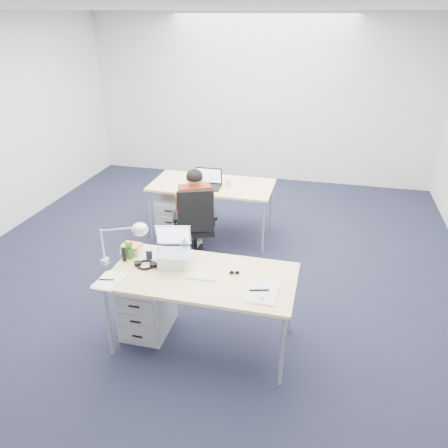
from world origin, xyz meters
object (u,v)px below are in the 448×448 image
object	(u,v)px
silver_laptop	(172,249)
dark_laptop	(207,178)
desk_near	(202,279)
far_cup	(229,183)
computer_mouse	(261,296)
desk_lamp	(117,243)
office_chair	(195,241)
bear_figurine	(129,250)
desk_far	(212,187)
cordless_phone	(124,254)
can_koozie	(149,254)
sunglasses	(234,273)
seated_person	(194,212)
wireless_keyboard	(202,276)
headphones	(146,264)
drawer_pedestal_near	(147,305)
book_stack	(132,249)
drawer_pedestal_far	(175,215)
water_bottle	(185,243)

from	to	relation	value
silver_laptop	dark_laptop	bearing A→B (deg)	83.57
desk_near	far_cup	world-z (taller)	far_cup
computer_mouse	desk_lamp	world-z (taller)	desk_lamp
office_chair	bear_figurine	xyz separation A→B (m)	(-0.23, -1.25, 0.53)
desk_far	far_cup	size ratio (longest dim) A/B	15.51
cordless_phone	dark_laptop	xyz separation A→B (m)	(0.22, 1.95, 0.06)
desk_far	can_koozie	world-z (taller)	can_koozie
sunglasses	far_cup	distance (m)	2.10
seated_person	wireless_keyboard	bearing A→B (deg)	-97.48
computer_mouse	sunglasses	distance (m)	0.41
wireless_keyboard	dark_laptop	xyz separation A→B (m)	(-0.53, 2.04, 0.12)
cordless_phone	desk_lamp	distance (m)	0.20
silver_laptop	far_cup	xyz separation A→B (m)	(0.03, 2.02, -0.12)
dark_laptop	headphones	bearing A→B (deg)	-92.49
desk_near	silver_laptop	bearing A→B (deg)	162.98
desk_near	computer_mouse	world-z (taller)	computer_mouse
drawer_pedestal_near	book_stack	world-z (taller)	book_stack
desk_near	office_chair	xyz separation A→B (m)	(-0.50, 1.37, -0.40)
drawer_pedestal_near	silver_laptop	distance (m)	0.68
wireless_keyboard	desk_near	bearing A→B (deg)	94.20
dark_laptop	far_cup	distance (m)	0.29
wireless_keyboard	book_stack	xyz separation A→B (m)	(-0.75, 0.25, 0.04)
drawer_pedestal_near	desk_lamp	xyz separation A→B (m)	(-0.19, -0.09, 0.69)
dark_laptop	far_cup	world-z (taller)	dark_laptop
drawer_pedestal_near	drawer_pedestal_far	distance (m)	2.04
drawer_pedestal_near	dark_laptop	bearing A→B (deg)	88.96
wireless_keyboard	bear_figurine	distance (m)	0.75
far_cup	drawer_pedestal_near	bearing A→B (deg)	-98.22
computer_mouse	headphones	xyz separation A→B (m)	(-1.08, 0.24, 0.00)
wireless_keyboard	can_koozie	distance (m)	0.58
water_bottle	bear_figurine	distance (m)	0.51
headphones	sunglasses	xyz separation A→B (m)	(0.80, 0.06, -0.01)
wireless_keyboard	headphones	distance (m)	0.54
drawer_pedestal_far	wireless_keyboard	distance (m)	2.35
cordless_phone	silver_laptop	bearing A→B (deg)	-18.52
drawer_pedestal_far	dark_laptop	xyz separation A→B (m)	(0.47, -0.04, 0.58)
bear_figurine	desk_lamp	size ratio (longest dim) A/B	0.36
silver_laptop	wireless_keyboard	bearing A→B (deg)	-35.40
cordless_phone	dark_laptop	size ratio (longest dim) A/B	0.39
desk_lamp	office_chair	bearing A→B (deg)	97.27
far_cup	headphones	bearing A→B (deg)	-97.26
bear_figurine	desk_lamp	world-z (taller)	desk_lamp
seated_person	drawer_pedestal_far	distance (m)	0.75
bear_figurine	desk_lamp	distance (m)	0.22
office_chair	computer_mouse	bearing A→B (deg)	-78.07
computer_mouse	wireless_keyboard	bearing A→B (deg)	142.04
far_cup	wireless_keyboard	bearing A→B (deg)	-82.80
silver_laptop	sunglasses	size ratio (longest dim) A/B	3.73
can_koozie	far_cup	distance (m)	1.98
book_stack	desk_lamp	bearing A→B (deg)	-90.00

